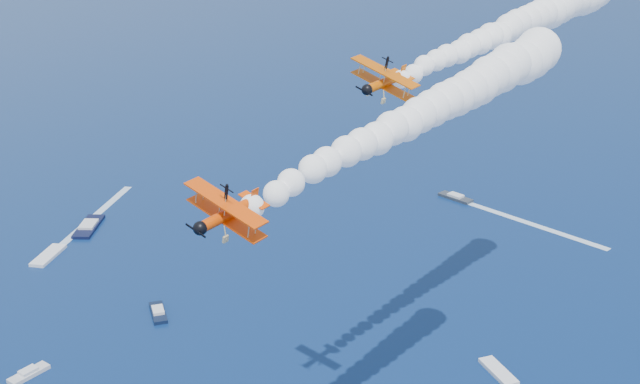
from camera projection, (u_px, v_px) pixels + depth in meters
biplane_lead at (385, 82)px, 97.13m from camera, size 10.19×11.95×8.19m
biplane_trail at (229, 214)px, 69.68m from camera, size 9.56×11.12×7.44m
smoke_trail_lead at (513, 27)px, 117.58m from camera, size 61.97×34.18×10.66m
smoke_trail_trail at (425, 112)px, 90.52m from camera, size 62.06×36.28×10.66m
boat_wakes at (313, 220)px, 199.56m from camera, size 102.44×98.61×0.04m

